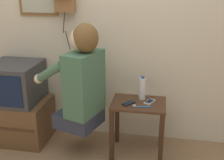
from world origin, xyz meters
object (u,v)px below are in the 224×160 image
object	(u,v)px
cell_phone_held	(129,103)
water_bottle	(142,89)
cell_phone_spare	(150,102)
person	(82,79)
toothbrush	(140,107)
television	(15,82)

from	to	relation	value
cell_phone_held	water_bottle	world-z (taller)	water_bottle
water_bottle	cell_phone_spare	bearing A→B (deg)	-40.33
person	water_bottle	bearing A→B (deg)	-52.90
toothbrush	cell_phone_held	bearing A→B (deg)	55.39
cell_phone_spare	water_bottle	world-z (taller)	water_bottle
cell_phone_spare	person	bearing A→B (deg)	-143.27
person	cell_phone_spare	bearing A→B (deg)	-60.87
cell_phone_spare	water_bottle	bearing A→B (deg)	165.34
cell_phone_spare	toothbrush	bearing A→B (deg)	-96.10
water_bottle	cell_phone_held	bearing A→B (deg)	-130.77
cell_phone_held	water_bottle	xyz separation A→B (m)	(0.11, 0.13, 0.10)
television	cell_phone_spare	world-z (taller)	television
person	cell_phone_spare	distance (m)	0.66
television	toothbrush	world-z (taller)	television
water_bottle	toothbrush	size ratio (longest dim) A/B	1.42
television	person	bearing A→B (deg)	-12.34
cell_phone_held	toothbrush	bearing A→B (deg)	11.17
cell_phone_spare	toothbrush	world-z (taller)	toothbrush
cell_phone_held	toothbrush	size ratio (longest dim) A/B	0.82
television	cell_phone_held	bearing A→B (deg)	-5.40
toothbrush	person	bearing A→B (deg)	82.06
cell_phone_held	water_bottle	distance (m)	0.20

